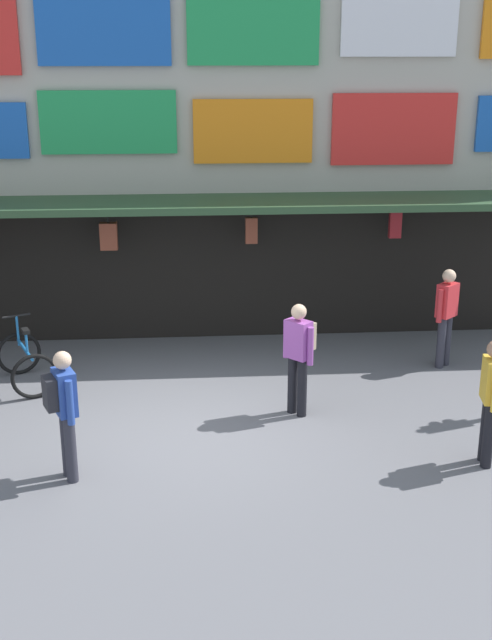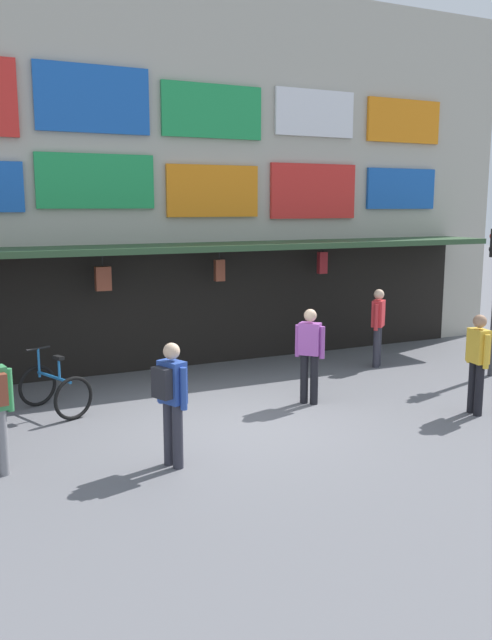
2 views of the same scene
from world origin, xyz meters
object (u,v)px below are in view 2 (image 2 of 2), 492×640
pedestrian_in_white (171,395)px  pedestrian_in_yellow (378,323)px  pedestrian_in_purple (310,348)px  pedestrian_in_red (478,358)px  bicycle_parked (55,390)px

pedestrian_in_white → pedestrian_in_yellow: size_ratio=1.00×
pedestrian_in_white → pedestrian_in_purple: 3.52m
pedestrian_in_purple → pedestrian_in_red: size_ratio=1.00×
bicycle_parked → pedestrian_in_red: size_ratio=0.80×
pedestrian_in_purple → pedestrian_in_red: (2.19, -1.68, -0.04)m
bicycle_parked → pedestrian_in_yellow: bearing=2.9°
pedestrian_in_purple → pedestrian_in_white: bearing=-151.5°
bicycle_parked → pedestrian_in_white: pedestrian_in_white is taller
bicycle_parked → pedestrian_in_yellow: 6.84m
bicycle_parked → pedestrian_in_white: 3.25m
pedestrian_in_red → pedestrian_in_yellow: size_ratio=1.00×
pedestrian_in_red → pedestrian_in_yellow: same height
pedestrian_in_white → pedestrian_in_purple: same height
pedestrian_in_white → pedestrian_in_red: same height
pedestrian_in_purple → pedestrian_in_red: bearing=-37.5°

